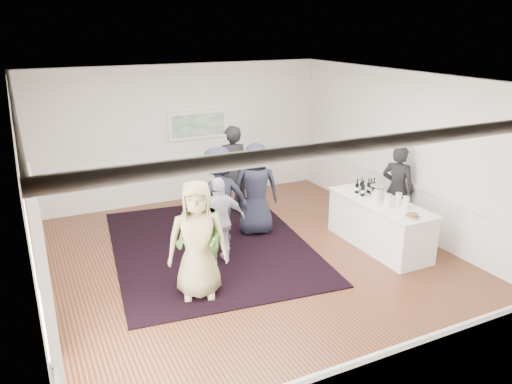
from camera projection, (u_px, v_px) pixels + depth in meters
name	position (u px, v px, depth m)	size (l,w,h in m)	color
floor	(257.00, 266.00, 8.77)	(8.00, 8.00, 0.00)	brown
ceiling	(257.00, 81.00, 7.74)	(7.00, 8.00, 0.02)	white
wall_left	(26.00, 213.00, 6.80)	(0.02, 8.00, 3.20)	white
wall_right	(418.00, 156.00, 9.71)	(0.02, 8.00, 3.20)	white
wall_back	(182.00, 134.00, 11.66)	(7.00, 0.02, 3.20)	white
wall_front	(437.00, 289.00, 4.85)	(7.00, 0.02, 3.20)	white
wainscoting	(257.00, 240.00, 8.61)	(7.00, 8.00, 1.00)	white
mirror	(24.00, 174.00, 7.86)	(0.05, 1.25, 1.85)	gold
doorway	(43.00, 286.00, 5.26)	(0.10, 1.78, 2.56)	white
landscape_painting	(198.00, 125.00, 11.72)	(1.44, 0.06, 0.66)	white
area_rug	(210.00, 245.00, 9.56)	(3.56, 4.67, 0.02)	black
serving_table	(379.00, 224.00, 9.42)	(0.85, 2.24, 0.91)	white
bartender	(397.00, 190.00, 9.94)	(0.66, 0.43, 1.81)	black
guest_tan	(197.00, 240.00, 7.55)	(0.92, 0.60, 1.88)	tan
guest_green	(200.00, 239.00, 7.68)	(0.87, 0.68, 1.79)	#5BA843
guest_lilac	(220.00, 221.00, 8.68)	(0.92, 0.38, 1.57)	silver
guest_dark_a	(219.00, 198.00, 9.29)	(1.25, 0.72, 1.93)	#1E2132
guest_dark_b	(232.00, 171.00, 10.83)	(0.73, 0.48, 2.01)	black
guest_navy	(256.00, 189.00, 9.89)	(0.91, 0.59, 1.85)	#1E2132
wine_bottles	(365.00, 186.00, 9.65)	(0.42, 0.27, 0.31)	black
juice_pitchers	(392.00, 199.00, 9.02)	(0.40, 0.61, 0.24)	#85B641
ice_bucket	(377.00, 192.00, 9.41)	(0.26, 0.26, 0.24)	silver
nut_bowl	(412.00, 216.00, 8.46)	(0.24, 0.24, 0.08)	white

